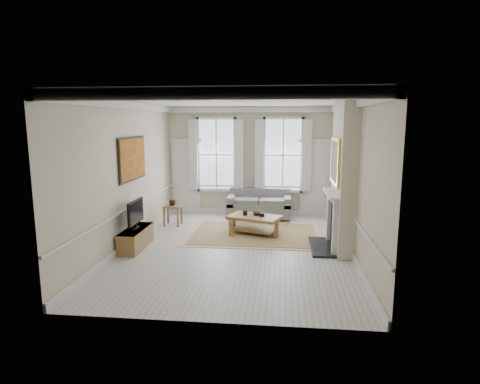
# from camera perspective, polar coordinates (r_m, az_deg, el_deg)

# --- Properties ---
(floor) EXTENTS (7.20, 7.20, 0.00)m
(floor) POSITION_cam_1_polar(r_m,az_deg,el_deg) (9.53, -0.46, -7.92)
(floor) COLOR #B7B5AD
(floor) RESTS_ON ground
(ceiling) EXTENTS (7.20, 7.20, 0.00)m
(ceiling) POSITION_cam_1_polar(r_m,az_deg,el_deg) (9.09, -0.49, 12.95)
(ceiling) COLOR white
(ceiling) RESTS_ON back_wall
(back_wall) EXTENTS (5.20, 0.00, 5.20)m
(back_wall) POSITION_cam_1_polar(r_m,az_deg,el_deg) (12.72, 1.37, 4.41)
(back_wall) COLOR beige
(back_wall) RESTS_ON floor
(left_wall) EXTENTS (0.00, 7.20, 7.20)m
(left_wall) POSITION_cam_1_polar(r_m,az_deg,el_deg) (9.80, -15.78, 2.39)
(left_wall) COLOR beige
(left_wall) RESTS_ON floor
(right_wall) EXTENTS (0.00, 7.20, 7.20)m
(right_wall) POSITION_cam_1_polar(r_m,az_deg,el_deg) (9.23, 15.79, 1.95)
(right_wall) COLOR beige
(right_wall) RESTS_ON floor
(window_left) EXTENTS (1.26, 0.20, 2.20)m
(window_left) POSITION_cam_1_polar(r_m,az_deg,el_deg) (12.78, -3.36, 5.32)
(window_left) COLOR #B2BCC6
(window_left) RESTS_ON back_wall
(window_right) EXTENTS (1.26, 0.20, 2.20)m
(window_right) POSITION_cam_1_polar(r_m,az_deg,el_deg) (12.61, 6.14, 5.22)
(window_right) COLOR #B2BCC6
(window_right) RESTS_ON back_wall
(door_left) EXTENTS (0.90, 0.08, 2.30)m
(door_left) POSITION_cam_1_polar(r_m,az_deg,el_deg) (13.07, -7.66, 2.04)
(door_left) COLOR silver
(door_left) RESTS_ON floor
(door_right) EXTENTS (0.90, 0.08, 2.30)m
(door_right) POSITION_cam_1_polar(r_m,az_deg,el_deg) (12.74, 10.58, 1.76)
(door_right) COLOR silver
(door_right) RESTS_ON floor
(painting) EXTENTS (0.05, 1.66, 1.06)m
(painting) POSITION_cam_1_polar(r_m,az_deg,el_deg) (10.02, -15.03, 4.60)
(painting) COLOR #BF7D20
(painting) RESTS_ON left_wall
(chimney_breast) EXTENTS (0.35, 1.70, 3.38)m
(chimney_breast) POSITION_cam_1_polar(r_m,az_deg,el_deg) (9.40, 14.53, 2.14)
(chimney_breast) COLOR beige
(chimney_breast) RESTS_ON floor
(hearth) EXTENTS (0.55, 1.50, 0.05)m
(hearth) POSITION_cam_1_polar(r_m,az_deg,el_deg) (9.71, 11.60, -7.64)
(hearth) COLOR black
(hearth) RESTS_ON floor
(fireplace) EXTENTS (0.21, 1.45, 1.33)m
(fireplace) POSITION_cam_1_polar(r_m,az_deg,el_deg) (9.54, 12.94, -3.59)
(fireplace) COLOR silver
(fireplace) RESTS_ON floor
(mirror) EXTENTS (0.06, 1.26, 1.06)m
(mirror) POSITION_cam_1_polar(r_m,az_deg,el_deg) (9.33, 13.32, 4.30)
(mirror) COLOR gold
(mirror) RESTS_ON chimney_breast
(sofa) EXTENTS (1.91, 0.93, 0.87)m
(sofa) POSITION_cam_1_polar(r_m,az_deg,el_deg) (12.41, 2.78, -1.98)
(sofa) COLOR slate
(sofa) RESTS_ON floor
(side_table) EXTENTS (0.49, 0.49, 0.58)m
(side_table) POSITION_cam_1_polar(r_m,az_deg,el_deg) (11.60, -9.55, -2.40)
(side_table) COLOR brown
(side_table) RESTS_ON floor
(rug) EXTENTS (3.50, 2.60, 0.02)m
(rug) POSITION_cam_1_polar(r_m,az_deg,el_deg) (10.64, 2.06, -5.94)
(rug) COLOR #92744B
(rug) RESTS_ON floor
(coffee_table) EXTENTS (1.51, 1.19, 0.50)m
(coffee_table) POSITION_cam_1_polar(r_m,az_deg,el_deg) (10.54, 2.07, -3.84)
(coffee_table) COLOR brown
(coffee_table) RESTS_ON rug
(ceramic_pot_a) EXTENTS (0.12, 0.12, 0.12)m
(ceramic_pot_a) POSITION_cam_1_polar(r_m,az_deg,el_deg) (10.58, 0.74, -2.99)
(ceramic_pot_a) COLOR black
(ceramic_pot_a) RESTS_ON coffee_table
(ceramic_pot_b) EXTENTS (0.13, 0.13, 0.10)m
(ceramic_pot_b) POSITION_cam_1_polar(r_m,az_deg,el_deg) (10.45, 3.15, -3.24)
(ceramic_pot_b) COLOR black
(ceramic_pot_b) RESTS_ON coffee_table
(bowl) EXTENTS (0.27, 0.27, 0.06)m
(bowl) POSITION_cam_1_polar(r_m,az_deg,el_deg) (10.61, 2.38, -3.14)
(bowl) COLOR black
(bowl) RESTS_ON coffee_table
(tv_stand) EXTENTS (0.42, 1.32, 0.47)m
(tv_stand) POSITION_cam_1_polar(r_m,az_deg,el_deg) (9.73, -14.58, -6.43)
(tv_stand) COLOR brown
(tv_stand) RESTS_ON floor
(tv) EXTENTS (0.08, 0.90, 0.68)m
(tv) POSITION_cam_1_polar(r_m,az_deg,el_deg) (9.56, -14.62, -2.81)
(tv) COLOR black
(tv) RESTS_ON tv_stand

